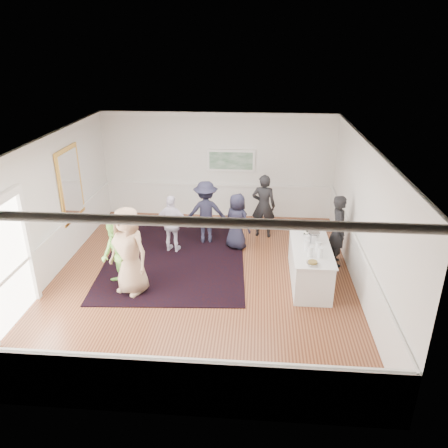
# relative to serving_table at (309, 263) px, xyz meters

# --- Properties ---
(floor) EXTENTS (8.00, 8.00, 0.00)m
(floor) POSITION_rel_serving_table_xyz_m (-2.45, -0.13, -0.46)
(floor) COLOR brown
(floor) RESTS_ON ground
(ceiling) EXTENTS (7.00, 8.00, 0.02)m
(ceiling) POSITION_rel_serving_table_xyz_m (-2.45, -0.13, 2.74)
(ceiling) COLOR white
(ceiling) RESTS_ON wall_back
(wall_left) EXTENTS (0.02, 8.00, 3.20)m
(wall_left) POSITION_rel_serving_table_xyz_m (-5.95, -0.13, 1.14)
(wall_left) COLOR white
(wall_left) RESTS_ON floor
(wall_right) EXTENTS (0.02, 8.00, 3.20)m
(wall_right) POSITION_rel_serving_table_xyz_m (1.05, -0.13, 1.14)
(wall_right) COLOR white
(wall_right) RESTS_ON floor
(wall_back) EXTENTS (7.00, 0.02, 3.20)m
(wall_back) POSITION_rel_serving_table_xyz_m (-2.45, 3.87, 1.14)
(wall_back) COLOR white
(wall_back) RESTS_ON floor
(wall_front) EXTENTS (7.00, 0.02, 3.20)m
(wall_front) POSITION_rel_serving_table_xyz_m (-2.45, -4.13, 1.14)
(wall_front) COLOR white
(wall_front) RESTS_ON floor
(wainscoting) EXTENTS (7.00, 8.00, 1.00)m
(wainscoting) POSITION_rel_serving_table_xyz_m (-2.45, -0.13, 0.04)
(wainscoting) COLOR white
(wainscoting) RESTS_ON floor
(mirror) EXTENTS (0.05, 1.25, 1.85)m
(mirror) POSITION_rel_serving_table_xyz_m (-5.90, 1.17, 1.34)
(mirror) COLOR #F4B647
(mirror) RESTS_ON wall_left
(doorway) EXTENTS (0.10, 1.78, 2.56)m
(doorway) POSITION_rel_serving_table_xyz_m (-5.90, -2.03, 0.96)
(doorway) COLOR white
(doorway) RESTS_ON wall_left
(landscape_painting) EXTENTS (1.44, 0.06, 0.66)m
(landscape_painting) POSITION_rel_serving_table_xyz_m (-2.05, 3.82, 1.32)
(landscape_painting) COLOR white
(landscape_painting) RESTS_ON wall_back
(area_rug) EXTENTS (3.73, 4.74, 0.02)m
(area_rug) POSITION_rel_serving_table_xyz_m (-3.27, 0.88, -0.45)
(area_rug) COLOR black
(area_rug) RESTS_ON floor
(serving_table) EXTENTS (0.86, 2.25, 0.91)m
(serving_table) POSITION_rel_serving_table_xyz_m (0.00, 0.00, 0.00)
(serving_table) COLOR silver
(serving_table) RESTS_ON floor
(bartender) EXTENTS (0.44, 0.66, 1.78)m
(bartender) POSITION_rel_serving_table_xyz_m (0.75, 0.90, 0.43)
(bartender) COLOR black
(bartender) RESTS_ON floor
(guest_tan) EXTENTS (1.14, 0.99, 1.98)m
(guest_tan) POSITION_rel_serving_table_xyz_m (-3.93, -0.77, 0.53)
(guest_tan) COLOR tan
(guest_tan) RESTS_ON floor
(guest_green) EXTENTS (0.94, 0.97, 1.58)m
(guest_green) POSITION_rel_serving_table_xyz_m (-4.26, -0.65, 0.33)
(guest_green) COLOR #7DCC51
(guest_green) RESTS_ON floor
(guest_lilac) EXTENTS (0.95, 0.53, 1.53)m
(guest_lilac) POSITION_rel_serving_table_xyz_m (-3.39, 1.25, 0.30)
(guest_lilac) COLOR silver
(guest_lilac) RESTS_ON floor
(guest_dark_a) EXTENTS (1.20, 0.81, 1.72)m
(guest_dark_a) POSITION_rel_serving_table_xyz_m (-2.60, 1.90, 0.40)
(guest_dark_a) COLOR #1C1D30
(guest_dark_a) RESTS_ON floor
(guest_dark_b) EXTENTS (0.71, 0.52, 1.80)m
(guest_dark_b) POSITION_rel_serving_table_xyz_m (-1.05, 2.40, 0.44)
(guest_dark_b) COLOR black
(guest_dark_b) RESTS_ON floor
(guest_navy) EXTENTS (0.88, 0.80, 1.51)m
(guest_navy) POSITION_rel_serving_table_xyz_m (-1.74, 1.58, 0.30)
(guest_navy) COLOR #1C1D30
(guest_navy) RESTS_ON floor
(wine_bottles) EXTENTS (0.25, 0.27, 0.31)m
(wine_bottles) POSITION_rel_serving_table_xyz_m (0.01, 0.50, 0.61)
(wine_bottles) COLOR black
(wine_bottles) RESTS_ON serving_table
(juice_pitchers) EXTENTS (0.36, 0.70, 0.24)m
(juice_pitchers) POSITION_rel_serving_table_xyz_m (-0.01, -0.35, 0.57)
(juice_pitchers) COLOR #66B842
(juice_pitchers) RESTS_ON serving_table
(ice_bucket) EXTENTS (0.26, 0.26, 0.25)m
(ice_bucket) POSITION_rel_serving_table_xyz_m (0.06, 0.15, 0.57)
(ice_bucket) COLOR silver
(ice_bucket) RESTS_ON serving_table
(nut_bowl) EXTENTS (0.27, 0.27, 0.08)m
(nut_bowl) POSITION_rel_serving_table_xyz_m (-0.07, -0.94, 0.49)
(nut_bowl) COLOR white
(nut_bowl) RESTS_ON serving_table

